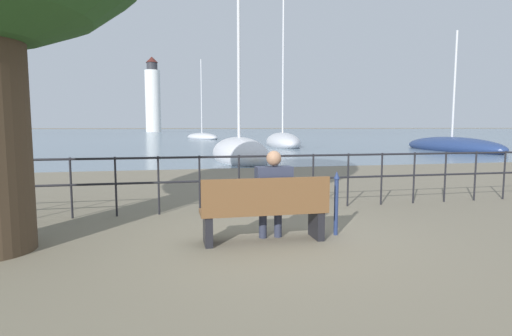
{
  "coord_description": "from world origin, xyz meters",
  "views": [
    {
      "loc": [
        -1.22,
        -5.23,
        1.57
      ],
      "look_at": [
        0.0,
        0.5,
        0.96
      ],
      "focal_mm": 28.0,
      "sensor_mm": 36.0,
      "label": 1
    }
  ],
  "objects_px": {
    "park_bench": "(265,211)",
    "sailboat_2": "(202,137)",
    "harbor_lighthouse": "(153,97)",
    "sailboat_4": "(1,138)",
    "seated_person_left": "(273,191)",
    "sailboat_0": "(283,142)",
    "sailboat_1": "(239,153)",
    "closed_umbrella": "(336,200)",
    "sailboat_3": "(452,146)"
  },
  "relations": [
    {
      "from": "closed_umbrella",
      "to": "sailboat_4",
      "type": "xyz_separation_m",
      "value": [
        -20.15,
        42.35,
        -0.14
      ]
    },
    {
      "from": "park_bench",
      "to": "sailboat_1",
      "type": "distance_m",
      "value": 13.0
    },
    {
      "from": "seated_person_left",
      "to": "sailboat_2",
      "type": "xyz_separation_m",
      "value": [
        2.57,
        46.61,
        -0.41
      ]
    },
    {
      "from": "sailboat_2",
      "to": "sailboat_3",
      "type": "height_order",
      "value": "sailboat_2"
    },
    {
      "from": "sailboat_0",
      "to": "sailboat_3",
      "type": "height_order",
      "value": "sailboat_0"
    },
    {
      "from": "park_bench",
      "to": "harbor_lighthouse",
      "type": "bearing_deg",
      "value": 92.99
    },
    {
      "from": "sailboat_2",
      "to": "sailboat_3",
      "type": "distance_m",
      "value": 32.09
    },
    {
      "from": "closed_umbrella",
      "to": "harbor_lighthouse",
      "type": "xyz_separation_m",
      "value": [
        -7.48,
        122.18,
        10.08
      ]
    },
    {
      "from": "park_bench",
      "to": "harbor_lighthouse",
      "type": "distance_m",
      "value": 122.91
    },
    {
      "from": "seated_person_left",
      "to": "sailboat_0",
      "type": "bearing_deg",
      "value": 73.9
    },
    {
      "from": "seated_person_left",
      "to": "sailboat_1",
      "type": "height_order",
      "value": "sailboat_1"
    },
    {
      "from": "sailboat_1",
      "to": "sailboat_3",
      "type": "bearing_deg",
      "value": 14.85
    },
    {
      "from": "park_bench",
      "to": "sailboat_2",
      "type": "distance_m",
      "value": 46.76
    },
    {
      "from": "sailboat_0",
      "to": "harbor_lighthouse",
      "type": "xyz_separation_m",
      "value": [
        -14.0,
        96.33,
        10.24
      ]
    },
    {
      "from": "sailboat_3",
      "to": "sailboat_0",
      "type": "bearing_deg",
      "value": 139.15
    },
    {
      "from": "closed_umbrella",
      "to": "harbor_lighthouse",
      "type": "distance_m",
      "value": 122.82
    },
    {
      "from": "sailboat_1",
      "to": "sailboat_4",
      "type": "relative_size",
      "value": 0.78
    },
    {
      "from": "closed_umbrella",
      "to": "sailboat_4",
      "type": "distance_m",
      "value": 46.9
    },
    {
      "from": "park_bench",
      "to": "sailboat_3",
      "type": "distance_m",
      "value": 24.66
    },
    {
      "from": "park_bench",
      "to": "sailboat_1",
      "type": "bearing_deg",
      "value": 81.92
    },
    {
      "from": "sailboat_0",
      "to": "sailboat_1",
      "type": "height_order",
      "value": "sailboat_0"
    },
    {
      "from": "sailboat_2",
      "to": "sailboat_3",
      "type": "relative_size",
      "value": 1.17
    },
    {
      "from": "seated_person_left",
      "to": "park_bench",
      "type": "bearing_deg",
      "value": -151.66
    },
    {
      "from": "sailboat_3",
      "to": "harbor_lighthouse",
      "type": "bearing_deg",
      "value": 102.62
    },
    {
      "from": "sailboat_2",
      "to": "harbor_lighthouse",
      "type": "relative_size",
      "value": 0.46
    },
    {
      "from": "sailboat_1",
      "to": "harbor_lighthouse",
      "type": "distance_m",
      "value": 110.23
    },
    {
      "from": "park_bench",
      "to": "sailboat_4",
      "type": "height_order",
      "value": "sailboat_4"
    },
    {
      "from": "sailboat_2",
      "to": "sailboat_1",
      "type": "bearing_deg",
      "value": -112.17
    },
    {
      "from": "park_bench",
      "to": "sailboat_1",
      "type": "relative_size",
      "value": 0.18
    },
    {
      "from": "sailboat_2",
      "to": "harbor_lighthouse",
      "type": "distance_m",
      "value": 76.88
    },
    {
      "from": "seated_person_left",
      "to": "sailboat_0",
      "type": "relative_size",
      "value": 0.1
    },
    {
      "from": "seated_person_left",
      "to": "closed_umbrella",
      "type": "relative_size",
      "value": 1.33
    },
    {
      "from": "sailboat_1",
      "to": "sailboat_0",
      "type": "bearing_deg",
      "value": 62.53
    },
    {
      "from": "seated_person_left",
      "to": "sailboat_2",
      "type": "distance_m",
      "value": 46.68
    },
    {
      "from": "sailboat_2",
      "to": "sailboat_4",
      "type": "distance_m",
      "value": 22.16
    },
    {
      "from": "sailboat_1",
      "to": "harbor_lighthouse",
      "type": "relative_size",
      "value": 0.41
    },
    {
      "from": "closed_umbrella",
      "to": "harbor_lighthouse",
      "type": "relative_size",
      "value": 0.04
    },
    {
      "from": "sailboat_1",
      "to": "park_bench",
      "type": "bearing_deg",
      "value": -101.73
    },
    {
      "from": "sailboat_3",
      "to": "park_bench",
      "type": "bearing_deg",
      "value": -133.34
    },
    {
      "from": "sailboat_3",
      "to": "sailboat_1",
      "type": "bearing_deg",
      "value": -161.47
    },
    {
      "from": "seated_person_left",
      "to": "sailboat_4",
      "type": "height_order",
      "value": "sailboat_4"
    },
    {
      "from": "seated_person_left",
      "to": "sailboat_0",
      "type": "distance_m",
      "value": 26.97
    },
    {
      "from": "park_bench",
      "to": "sailboat_2",
      "type": "xyz_separation_m",
      "value": [
        2.7,
        46.68,
        -0.16
      ]
    },
    {
      "from": "park_bench",
      "to": "sailboat_0",
      "type": "xyz_separation_m",
      "value": [
        7.62,
        25.99,
        -0.07
      ]
    },
    {
      "from": "seated_person_left",
      "to": "sailboat_4",
      "type": "xyz_separation_m",
      "value": [
        -19.19,
        42.42,
        -0.3
      ]
    },
    {
      "from": "sailboat_4",
      "to": "harbor_lighthouse",
      "type": "distance_m",
      "value": 81.47
    },
    {
      "from": "sailboat_2",
      "to": "harbor_lighthouse",
      "type": "bearing_deg",
      "value": 76.16
    },
    {
      "from": "seated_person_left",
      "to": "harbor_lighthouse",
      "type": "height_order",
      "value": "harbor_lighthouse"
    },
    {
      "from": "sailboat_2",
      "to": "sailboat_4",
      "type": "bearing_deg",
      "value": 170.2
    },
    {
      "from": "park_bench",
      "to": "sailboat_4",
      "type": "bearing_deg",
      "value": 114.15
    }
  ]
}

